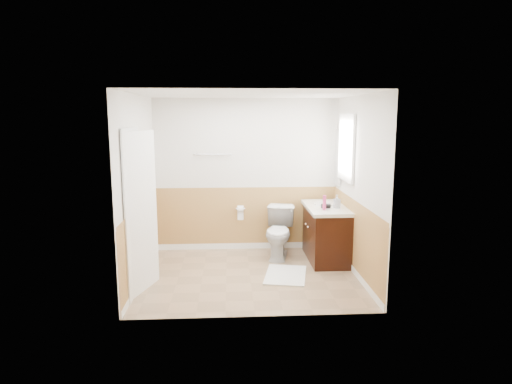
{
  "coord_description": "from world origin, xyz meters",
  "views": [
    {
      "loc": [
        -0.26,
        -5.97,
        2.23
      ],
      "look_at": [
        0.1,
        0.25,
        1.15
      ],
      "focal_mm": 31.22,
      "sensor_mm": 36.0,
      "label": 1
    }
  ],
  "objects": [
    {
      "name": "tp_sheet",
      "position": [
        -0.1,
        1.23,
        0.59
      ],
      "size": [
        0.1,
        0.01,
        0.16
      ],
      "primitive_type": "cube",
      "color": "white",
      "rests_on": "tp_roll"
    },
    {
      "name": "sink_basin",
      "position": [
        1.21,
        0.79,
        0.86
      ],
      "size": [
        0.36,
        0.36,
        0.02
      ],
      "primitive_type": "cylinder",
      "color": "white",
      "rests_on": "countertop"
    },
    {
      "name": "towel_bar",
      "position": [
        -0.55,
        1.25,
        1.6
      ],
      "size": [
        0.62,
        0.02,
        0.02
      ],
      "primitive_type": "cylinder",
      "rotation": [
        0.0,
        1.57,
        0.0
      ],
      "color": "silver",
      "rests_on": "wall_back"
    },
    {
      "name": "door_knob",
      "position": [
        -1.34,
        -0.12,
        0.95
      ],
      "size": [
        0.06,
        0.06,
        0.06
      ],
      "primitive_type": "sphere",
      "color": "silver",
      "rests_on": "door"
    },
    {
      "name": "countertop",
      "position": [
        1.2,
        0.64,
        0.83
      ],
      "size": [
        0.6,
        1.15,
        0.05
      ],
      "primitive_type": "cube",
      "color": "beige",
      "rests_on": "vanity_cabinet"
    },
    {
      "name": "wall_right",
      "position": [
        1.5,
        0.0,
        1.25
      ],
      "size": [
        0.0,
        3.0,
        3.0
      ],
      "primitive_type": "plane",
      "rotation": [
        1.57,
        0.0,
        -1.57
      ],
      "color": "silver",
      "rests_on": "floor"
    },
    {
      "name": "lotion_bottle",
      "position": [
        1.11,
        0.36,
        0.96
      ],
      "size": [
        0.05,
        0.05,
        0.22
      ],
      "primitive_type": "cylinder",
      "color": "#C0316C",
      "rests_on": "countertop"
    },
    {
      "name": "floor",
      "position": [
        0.0,
        0.0,
        0.0
      ],
      "size": [
        3.0,
        3.0,
        0.0
      ],
      "primitive_type": "plane",
      "color": "#8C7051",
      "rests_on": "ground"
    },
    {
      "name": "bath_mat",
      "position": [
        0.5,
        -0.04,
        0.01
      ],
      "size": [
        0.7,
        0.89,
        0.02
      ],
      "primitive_type": "cube",
      "rotation": [
        0.0,
        0.0,
        -0.2
      ],
      "color": "white",
      "rests_on": "floor"
    },
    {
      "name": "vanity_cabinet",
      "position": [
        1.21,
        0.64,
        0.4
      ],
      "size": [
        0.55,
        1.1,
        0.8
      ],
      "primitive_type": "cube",
      "color": "black",
      "rests_on": "floor"
    },
    {
      "name": "toilet",
      "position": [
        0.5,
        0.82,
        0.39
      ],
      "size": [
        0.59,
        0.85,
        0.79
      ],
      "primitive_type": "imported",
      "rotation": [
        0.0,
        0.0,
        -0.2
      ],
      "color": "silver",
      "rests_on": "floor"
    },
    {
      "name": "tp_roll",
      "position": [
        -0.1,
        1.23,
        0.7
      ],
      "size": [
        0.1,
        0.11,
        0.11
      ],
      "primitive_type": "cylinder",
      "rotation": [
        0.0,
        1.57,
        0.0
      ],
      "color": "white",
      "rests_on": "tp_holder_bar"
    },
    {
      "name": "wall_left",
      "position": [
        -1.5,
        0.0,
        1.25
      ],
      "size": [
        0.0,
        3.0,
        3.0
      ],
      "primitive_type": "plane",
      "rotation": [
        1.57,
        0.0,
        1.57
      ],
      "color": "silver",
      "rests_on": "floor"
    },
    {
      "name": "window_frame",
      "position": [
        1.47,
        0.59,
        1.75
      ],
      "size": [
        0.04,
        0.8,
        1.0
      ],
      "primitive_type": "cube",
      "color": "white",
      "rests_on": "wall_right"
    },
    {
      "name": "ceiling",
      "position": [
        0.0,
        0.0,
        2.5
      ],
      "size": [
        3.0,
        3.0,
        0.0
      ],
      "primitive_type": "plane",
      "rotation": [
        3.14,
        0.0,
        0.0
      ],
      "color": "white",
      "rests_on": "floor"
    },
    {
      "name": "wall_back",
      "position": [
        0.0,
        1.3,
        1.25
      ],
      "size": [
        3.0,
        0.0,
        3.0
      ],
      "primitive_type": "plane",
      "rotation": [
        1.57,
        0.0,
        0.0
      ],
      "color": "silver",
      "rests_on": "floor"
    },
    {
      "name": "wall_front",
      "position": [
        0.0,
        -1.3,
        1.25
      ],
      "size": [
        3.0,
        0.0,
        3.0
      ],
      "primitive_type": "plane",
      "rotation": [
        -1.57,
        0.0,
        0.0
      ],
      "color": "silver",
      "rests_on": "floor"
    },
    {
      "name": "faucet",
      "position": [
        1.39,
        0.79,
        0.92
      ],
      "size": [
        0.02,
        0.02,
        0.14
      ],
      "primitive_type": "cylinder",
      "color": "silver",
      "rests_on": "countertop"
    },
    {
      "name": "wainscot_left",
      "position": [
        -1.49,
        0.0,
        0.5
      ],
      "size": [
        0.0,
        2.6,
        2.6
      ],
      "primitive_type": "plane",
      "rotation": [
        1.57,
        0.0,
        1.57
      ],
      "color": "tan",
      "rests_on": "floor"
    },
    {
      "name": "hair_dryer_body",
      "position": [
        1.16,
        0.49,
        0.89
      ],
      "size": [
        0.14,
        0.07,
        0.07
      ],
      "primitive_type": "cylinder",
      "rotation": [
        0.0,
        1.57,
        0.0
      ],
      "color": "black",
      "rests_on": "countertop"
    },
    {
      "name": "door_frame",
      "position": [
        -1.48,
        -0.45,
        1.03
      ],
      "size": [
        0.02,
        0.92,
        2.1
      ],
      "primitive_type": "cube",
      "color": "white",
      "rests_on": "wall_left"
    },
    {
      "name": "soap_dispenser",
      "position": [
        1.33,
        0.5,
        0.95
      ],
      "size": [
        0.1,
        0.1,
        0.2
      ],
      "primitive_type": "imported",
      "rotation": [
        0.0,
        0.0,
        0.06
      ],
      "color": "#999EAC",
      "rests_on": "countertop"
    },
    {
      "name": "window_glass",
      "position": [
        1.49,
        0.59,
        1.75
      ],
      "size": [
        0.01,
        0.7,
        0.9
      ],
      "primitive_type": "cube",
      "color": "white",
      "rests_on": "wall_right"
    },
    {
      "name": "door",
      "position": [
        -1.4,
        -0.45,
        1.02
      ],
      "size": [
        0.29,
        0.78,
        2.04
      ],
      "primitive_type": "cube",
      "rotation": [
        0.0,
        0.0,
        -0.31
      ],
      "color": "white",
      "rests_on": "wall_left"
    },
    {
      "name": "wainscot_front",
      "position": [
        0.0,
        -1.29,
        0.5
      ],
      "size": [
        3.0,
        0.0,
        3.0
      ],
      "primitive_type": "plane",
      "rotation": [
        -1.57,
        0.0,
        0.0
      ],
      "color": "tan",
      "rests_on": "floor"
    },
    {
      "name": "vanity_knob_right",
      "position": [
        0.91,
        0.74,
        0.55
      ],
      "size": [
        0.03,
        0.03,
        0.03
      ],
      "primitive_type": "sphere",
      "color": "silver",
      "rests_on": "vanity_cabinet"
    },
    {
      "name": "tp_holder_bar",
      "position": [
        -0.1,
        1.23,
        0.7
      ],
      "size": [
        0.14,
        0.02,
        0.02
      ],
      "primitive_type": "cylinder",
      "rotation": [
        0.0,
        1.57,
        0.0
      ],
      "color": "silver",
      "rests_on": "wall_back"
    },
    {
      "name": "hair_dryer_handle",
      "position": [
        1.13,
        0.52,
        0.86
      ],
      "size": [
        0.03,
        0.03,
        0.07
      ],
      "primitive_type": "cylinder",
      "color": "black",
      "rests_on": "countertop"
    },
    {
      "name": "mirror_panel",
      "position": [
        1.48,
        1.1,
        1.55
      ],
      "size": [
        0.02,
        0.35,
        0.9
      ],
      "primitive_type": "cube",
      "color": "silver",
      "rests_on": "wall_right"
    },
    {
      "name": "vanity_knob_left",
      "position": [
        0.91,
        0.54,
        0.55
      ],
      "size": [
        0.03,
        0.03,
        0.03
      ],
      "primitive_type": "sphere",
      "color": "silver",
      "rests_on": "vanity_cabinet"
    },
    {
      "name": "wainscot_back",
      "position": [
        0.0,
        1.29,
        0.5
      ],
      "size": [
        3.0,
        0.0,
        3.0
      ],
      "primitive_type": "plane",
      "rotation": [
        1.57,
        0.0,
        0.0
      ],
      "color": "tan",
      "rests_on": "floor"
    },
    {
      "name": "wainscot_right",
      "position": [
        1.49,
        0.0,
        0.5
      ],
      "size": [
        0.0,
        2.6,
        2.6
      ],
      "primitive_type": "plane",
      "rotation": [
        1.57,
        0.0,
        -1.57
      ],
      "color": "tan",
      "rests_on": "floor"
    }
  ]
}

